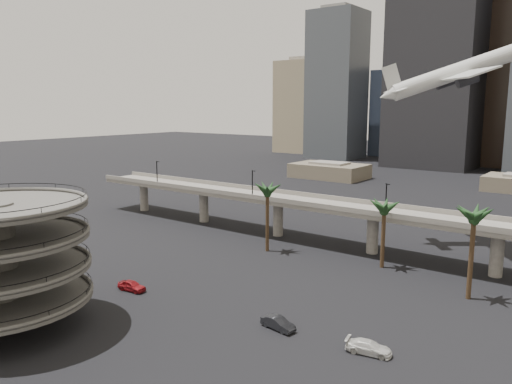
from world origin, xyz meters
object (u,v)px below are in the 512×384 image
Objects in this scene: car_a at (132,286)px; car_c at (369,347)px; overpass at (323,209)px; airborne_jet at (455,73)px; car_b at (278,323)px.

car_c is at bearing -90.87° from car_a.
airborne_jet is at bearing 41.86° from overpass.
overpass reaches higher than car_c.
car_a is 0.98× the size of car_b.
car_a is (-29.61, -58.25, -33.68)m from airborne_jet.
overpass is 24.59× the size of car_c.
overpass is at bearing -20.27° from car_a.
overpass reaches higher than car_a.
car_b is at bearing -68.14° from overpass.
overpass is 46.66m from car_c.
car_a is at bearing -155.89° from airborne_jet.
car_a is at bearing -103.98° from overpass.
airborne_jet reaches higher than car_a.
car_b is (15.36, -38.30, -6.55)m from overpass.
overpass is 41.79m from car_b.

